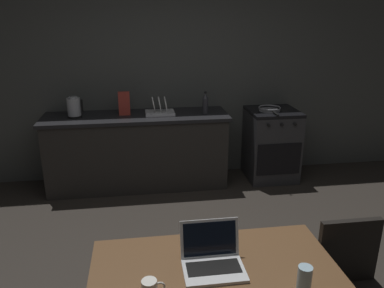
{
  "coord_description": "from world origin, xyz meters",
  "views": [
    {
      "loc": [
        -0.44,
        -2.36,
        2.03
      ],
      "look_at": [
        0.04,
        0.97,
        0.87
      ],
      "focal_mm": 35.88,
      "sensor_mm": 36.0,
      "label": 1
    }
  ],
  "objects_px": {
    "bottle": "(205,103)",
    "dish_rack": "(160,110)",
    "electric_kettle": "(74,107)",
    "frying_pan": "(270,109)",
    "chair": "(353,285)",
    "coffee_mug": "(150,288)",
    "laptop": "(213,260)",
    "stove_oven": "(271,144)",
    "dining_table": "(217,288)",
    "drinking_glass": "(304,278)",
    "cereal_box": "(124,103)"
  },
  "relations": [
    {
      "from": "bottle",
      "to": "dish_rack",
      "type": "distance_m",
      "value": 0.54
    },
    {
      "from": "electric_kettle",
      "to": "dish_rack",
      "type": "bearing_deg",
      "value": 0.0
    },
    {
      "from": "bottle",
      "to": "frying_pan",
      "type": "relative_size",
      "value": 0.59
    },
    {
      "from": "chair",
      "to": "coffee_mug",
      "type": "xyz_separation_m",
      "value": [
        -1.2,
        -0.21,
        0.29
      ]
    },
    {
      "from": "frying_pan",
      "to": "dish_rack",
      "type": "bearing_deg",
      "value": 178.82
    },
    {
      "from": "laptop",
      "to": "bottle",
      "type": "xyz_separation_m",
      "value": [
        0.44,
        2.68,
        0.22
      ]
    },
    {
      "from": "stove_oven",
      "to": "laptop",
      "type": "bearing_deg",
      "value": -115.43
    },
    {
      "from": "frying_pan",
      "to": "dining_table",
      "type": "bearing_deg",
      "value": -113.85
    },
    {
      "from": "coffee_mug",
      "to": "dish_rack",
      "type": "distance_m",
      "value": 2.92
    },
    {
      "from": "dining_table",
      "to": "bottle",
      "type": "height_order",
      "value": "bottle"
    },
    {
      "from": "electric_kettle",
      "to": "coffee_mug",
      "type": "height_order",
      "value": "electric_kettle"
    },
    {
      "from": "dining_table",
      "to": "dish_rack",
      "type": "distance_m",
      "value": 2.82
    },
    {
      "from": "drinking_glass",
      "to": "dining_table",
      "type": "bearing_deg",
      "value": 158.04
    },
    {
      "from": "chair",
      "to": "dish_rack",
      "type": "xyz_separation_m",
      "value": [
        -0.96,
        2.69,
        0.43
      ]
    },
    {
      "from": "drinking_glass",
      "to": "dish_rack",
      "type": "xyz_separation_m",
      "value": [
        -0.5,
        2.96,
        0.12
      ]
    },
    {
      "from": "cereal_box",
      "to": "electric_kettle",
      "type": "bearing_deg",
      "value": -177.97
    },
    {
      "from": "bottle",
      "to": "cereal_box",
      "type": "bearing_deg",
      "value": 175.76
    },
    {
      "from": "laptop",
      "to": "dish_rack",
      "type": "distance_m",
      "value": 2.74
    },
    {
      "from": "coffee_mug",
      "to": "cereal_box",
      "type": "distance_m",
      "value": 2.94
    },
    {
      "from": "electric_kettle",
      "to": "dish_rack",
      "type": "relative_size",
      "value": 0.7
    },
    {
      "from": "stove_oven",
      "to": "chair",
      "type": "distance_m",
      "value": 2.72
    },
    {
      "from": "electric_kettle",
      "to": "stove_oven",
      "type": "bearing_deg",
      "value": -0.06
    },
    {
      "from": "drinking_glass",
      "to": "cereal_box",
      "type": "height_order",
      "value": "cereal_box"
    },
    {
      "from": "electric_kettle",
      "to": "frying_pan",
      "type": "distance_m",
      "value": 2.31
    },
    {
      "from": "electric_kettle",
      "to": "bottle",
      "type": "relative_size",
      "value": 0.91
    },
    {
      "from": "laptop",
      "to": "dish_rack",
      "type": "xyz_separation_m",
      "value": [
        -0.1,
        2.73,
        0.14
      ]
    },
    {
      "from": "cereal_box",
      "to": "coffee_mug",
      "type": "bearing_deg",
      "value": -86.61
    },
    {
      "from": "chair",
      "to": "drinking_glass",
      "type": "xyz_separation_m",
      "value": [
        -0.46,
        -0.27,
        0.31
      ]
    },
    {
      "from": "frying_pan",
      "to": "cereal_box",
      "type": "xyz_separation_m",
      "value": [
        -1.75,
        0.05,
        0.11
      ]
    },
    {
      "from": "bottle",
      "to": "coffee_mug",
      "type": "distance_m",
      "value": 2.96
    },
    {
      "from": "stove_oven",
      "to": "chair",
      "type": "xyz_separation_m",
      "value": [
        -0.44,
        -2.69,
        0.06
      ]
    },
    {
      "from": "dining_table",
      "to": "laptop",
      "type": "xyz_separation_m",
      "value": [
        -0.01,
        0.08,
        0.12
      ]
    },
    {
      "from": "laptop",
      "to": "electric_kettle",
      "type": "relative_size",
      "value": 1.35
    },
    {
      "from": "coffee_mug",
      "to": "dish_rack",
      "type": "xyz_separation_m",
      "value": [
        0.24,
        2.9,
        0.14
      ]
    },
    {
      "from": "bottle",
      "to": "stove_oven",
      "type": "bearing_deg",
      "value": 3.16
    },
    {
      "from": "chair",
      "to": "laptop",
      "type": "bearing_deg",
      "value": -179.21
    },
    {
      "from": "coffee_mug",
      "to": "dish_rack",
      "type": "bearing_deg",
      "value": 85.35
    },
    {
      "from": "coffee_mug",
      "to": "cereal_box",
      "type": "height_order",
      "value": "cereal_box"
    },
    {
      "from": "drinking_glass",
      "to": "cereal_box",
      "type": "relative_size",
      "value": 0.47
    },
    {
      "from": "frying_pan",
      "to": "bottle",
      "type": "bearing_deg",
      "value": -178.4
    },
    {
      "from": "dish_rack",
      "to": "dining_table",
      "type": "bearing_deg",
      "value": -87.75
    },
    {
      "from": "laptop",
      "to": "bottle",
      "type": "relative_size",
      "value": 1.22
    },
    {
      "from": "drinking_glass",
      "to": "frying_pan",
      "type": "bearing_deg",
      "value": 74.12
    },
    {
      "from": "coffee_mug",
      "to": "drinking_glass",
      "type": "height_order",
      "value": "drinking_glass"
    },
    {
      "from": "frying_pan",
      "to": "drinking_glass",
      "type": "relative_size",
      "value": 3.43
    },
    {
      "from": "chair",
      "to": "laptop",
      "type": "xyz_separation_m",
      "value": [
        -0.86,
        -0.04,
        0.29
      ]
    },
    {
      "from": "electric_kettle",
      "to": "bottle",
      "type": "distance_m",
      "value": 1.51
    },
    {
      "from": "chair",
      "to": "dish_rack",
      "type": "distance_m",
      "value": 2.89
    },
    {
      "from": "drinking_glass",
      "to": "cereal_box",
      "type": "distance_m",
      "value": 3.13
    },
    {
      "from": "frying_pan",
      "to": "laptop",
      "type": "bearing_deg",
      "value": -114.64
    }
  ]
}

